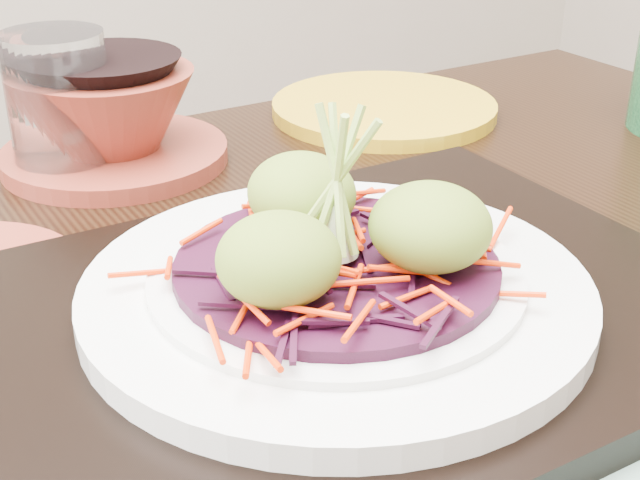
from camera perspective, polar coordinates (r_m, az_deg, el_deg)
name	(u,v)px	position (r m, az deg, el deg)	size (l,w,h in m)	color
dining_table	(317,440)	(0.56, -0.16, -12.71)	(1.17, 0.84, 0.69)	black
placemat	(336,337)	(0.49, 1.01, -6.22)	(0.48, 0.37, 0.00)	gray
serving_tray	(336,319)	(0.48, 1.02, -5.07)	(0.42, 0.31, 0.02)	black
white_plate	(336,289)	(0.47, 1.04, -3.17)	(0.27, 0.27, 0.02)	white
cabbage_bed	(336,267)	(0.46, 1.05, -1.71)	(0.17, 0.17, 0.01)	#30091D
carrot_julienne	(336,252)	(0.46, 1.06, -0.80)	(0.21, 0.21, 0.01)	red
guacamole_scoops	(337,225)	(0.45, 1.11, 0.94)	(0.15, 0.13, 0.05)	olive
scallion_garnish	(337,188)	(0.44, 1.10, 3.37)	(0.06, 0.06, 0.09)	#93B94A
water_glass	(59,105)	(0.71, -16.34, 8.32)	(0.08, 0.08, 0.11)	white
terracotta_bowl_set	(112,123)	(0.73, -13.18, 7.33)	(0.23, 0.23, 0.08)	maroon
yellow_plate	(384,108)	(0.84, 4.12, 8.43)	(0.21, 0.21, 0.01)	#BA8E14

